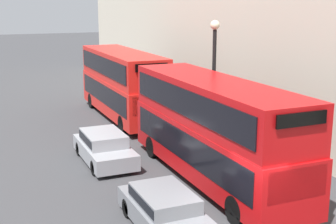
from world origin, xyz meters
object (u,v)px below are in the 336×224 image
(bus_leading, at_px, (213,126))
(bus_second_in_queue, at_px, (122,81))
(car_hatchback, at_px, (104,146))
(pedestrian, at_px, (234,137))
(car_dark_sedan, at_px, (165,210))

(bus_leading, xyz_separation_m, bus_second_in_queue, (-0.00, 11.69, -0.00))
(car_hatchback, distance_m, pedestrian, 6.21)
(pedestrian, bearing_deg, car_dark_sedan, -135.82)
(bus_second_in_queue, relative_size, car_dark_sedan, 2.33)
(bus_leading, height_order, car_dark_sedan, bus_leading)
(bus_second_in_queue, distance_m, car_hatchback, 8.59)
(bus_leading, distance_m, bus_second_in_queue, 11.69)
(bus_leading, relative_size, pedestrian, 6.19)
(bus_second_in_queue, bearing_deg, pedestrian, -73.13)
(bus_leading, relative_size, bus_second_in_queue, 1.06)
(pedestrian, bearing_deg, bus_leading, -134.13)
(car_dark_sedan, bearing_deg, bus_second_in_queue, 77.09)
(bus_second_in_queue, bearing_deg, car_hatchback, -113.73)
(car_dark_sedan, distance_m, pedestrian, 8.51)
(car_hatchback, height_order, pedestrian, pedestrian)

